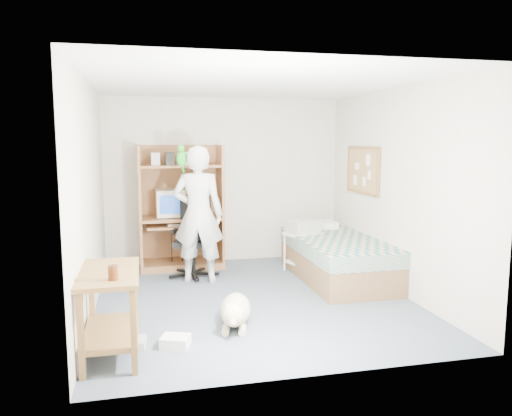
# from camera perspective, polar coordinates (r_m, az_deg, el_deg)

# --- Properties ---
(floor) EXTENTS (4.00, 4.00, 0.00)m
(floor) POSITION_cam_1_polar(r_m,az_deg,el_deg) (6.01, -0.29, -10.38)
(floor) COLOR #46535F
(floor) RESTS_ON ground
(wall_back) EXTENTS (3.60, 0.02, 2.50)m
(wall_back) POSITION_cam_1_polar(r_m,az_deg,el_deg) (7.69, -3.59, 3.14)
(wall_back) COLOR beige
(wall_back) RESTS_ON floor
(wall_right) EXTENTS (0.02, 4.00, 2.50)m
(wall_right) POSITION_cam_1_polar(r_m,az_deg,el_deg) (6.38, 15.68, 1.90)
(wall_right) COLOR beige
(wall_right) RESTS_ON floor
(wall_left) EXTENTS (0.02, 4.00, 2.50)m
(wall_left) POSITION_cam_1_polar(r_m,az_deg,el_deg) (5.63, -18.49, 1.03)
(wall_left) COLOR beige
(wall_left) RESTS_ON floor
(ceiling) EXTENTS (3.60, 4.00, 0.02)m
(ceiling) POSITION_cam_1_polar(r_m,az_deg,el_deg) (5.74, -0.31, 14.06)
(ceiling) COLOR white
(ceiling) RESTS_ON wall_back
(computer_hutch) EXTENTS (1.20, 0.63, 1.80)m
(computer_hutch) POSITION_cam_1_polar(r_m,az_deg,el_deg) (7.40, -8.58, -0.47)
(computer_hutch) COLOR brown
(computer_hutch) RESTS_ON floor
(bed) EXTENTS (1.02, 2.02, 0.66)m
(bed) POSITION_cam_1_polar(r_m,az_deg,el_deg) (6.87, 9.23, -5.64)
(bed) COLOR brown
(bed) RESTS_ON floor
(side_desk) EXTENTS (0.50, 1.00, 0.75)m
(side_desk) POSITION_cam_1_polar(r_m,az_deg,el_deg) (4.59, -16.33, -10.03)
(side_desk) COLOR brown
(side_desk) RESTS_ON floor
(corkboard) EXTENTS (0.04, 0.94, 0.66)m
(corkboard) POSITION_cam_1_polar(r_m,az_deg,el_deg) (7.15, 12.09, 4.23)
(corkboard) COLOR #8D623F
(corkboard) RESTS_ON wall_right
(office_chair) EXTENTS (0.61, 0.62, 1.09)m
(office_chair) POSITION_cam_1_polar(r_m,az_deg,el_deg) (6.98, -7.11, -4.55)
(office_chair) COLOR black
(office_chair) RESTS_ON floor
(person) EXTENTS (0.75, 0.60, 1.80)m
(person) POSITION_cam_1_polar(r_m,az_deg,el_deg) (6.59, -6.62, -0.72)
(person) COLOR silver
(person) RESTS_ON floor
(parrot) EXTENTS (0.13, 0.23, 0.36)m
(parrot) POSITION_cam_1_polar(r_m,az_deg,el_deg) (6.52, -8.50, 5.76)
(parrot) COLOR #148F26
(parrot) RESTS_ON person
(dog) EXTENTS (0.46, 0.95, 0.36)m
(dog) POSITION_cam_1_polar(r_m,az_deg,el_deg) (5.17, -2.39, -11.60)
(dog) COLOR tan
(dog) RESTS_ON floor
(printer_cart) EXTENTS (0.56, 0.50, 0.56)m
(printer_cart) POSITION_cam_1_polar(r_m,az_deg,el_deg) (7.17, 5.38, -4.31)
(printer_cart) COLOR white
(printer_cart) RESTS_ON floor
(printer) EXTENTS (0.50, 0.43, 0.18)m
(printer) POSITION_cam_1_polar(r_m,az_deg,el_deg) (7.12, 5.41, -2.11)
(printer) COLOR #A7A6A2
(printer) RESTS_ON printer_cart
(crt_monitor) EXTENTS (0.42, 0.45, 0.39)m
(crt_monitor) POSITION_cam_1_polar(r_m,az_deg,el_deg) (7.38, -9.80, 0.60)
(crt_monitor) COLOR beige
(crt_monitor) RESTS_ON computer_hutch
(keyboard) EXTENTS (0.46, 0.21, 0.03)m
(keyboard) POSITION_cam_1_polar(r_m,az_deg,el_deg) (7.27, -8.34, -1.81)
(keyboard) COLOR beige
(keyboard) RESTS_ON computer_hutch
(pencil_cup) EXTENTS (0.08, 0.08, 0.12)m
(pencil_cup) POSITION_cam_1_polar(r_m,az_deg,el_deg) (7.34, -6.02, -0.49)
(pencil_cup) COLOR yellow
(pencil_cup) RESTS_ON computer_hutch
(drink_glass) EXTENTS (0.08, 0.08, 0.12)m
(drink_glass) POSITION_cam_1_polar(r_m,az_deg,el_deg) (4.22, -16.04, -7.13)
(drink_glass) COLOR #441D0A
(drink_glass) RESTS_ON side_desk
(floor_box_a) EXTENTS (0.30, 0.27, 0.10)m
(floor_box_a) POSITION_cam_1_polar(r_m,az_deg,el_deg) (4.76, -9.20, -14.84)
(floor_box_a) COLOR white
(floor_box_a) RESTS_ON floor
(floor_box_b) EXTENTS (0.21, 0.24, 0.08)m
(floor_box_b) POSITION_cam_1_polar(r_m,az_deg,el_deg) (4.82, -13.59, -14.78)
(floor_box_b) COLOR #B9B9B4
(floor_box_b) RESTS_ON floor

